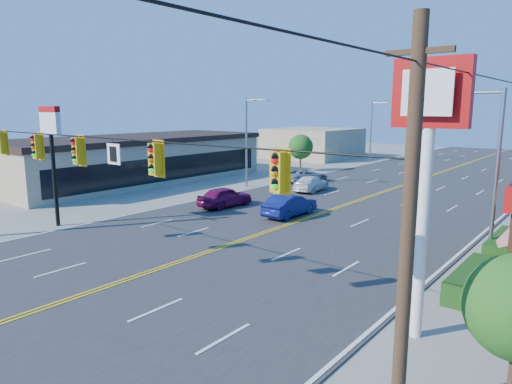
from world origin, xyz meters
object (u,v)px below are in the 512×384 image
Objects in this scene: car_magenta at (225,198)px; car_silver at (306,176)px; car_blue at (290,206)px; car_white at (311,184)px; pizza_hut_sign at (52,141)px; kfc_pylon at (428,144)px; signal_span at (94,167)px.

car_silver is (-1.57, 13.27, -0.11)m from car_magenta.
car_blue is at bearing 138.76° from car_silver.
pizza_hut_sign is at bearing 66.48° from car_white.
car_white is at bearing 148.27° from car_silver.
car_silver is (2.88, 23.53, -4.56)m from pizza_hut_sign.
kfc_pylon reaches higher than car_white.
pizza_hut_sign is 15.22m from car_blue.
kfc_pylon reaches higher than car_blue.
signal_span is 11.60m from pizza_hut_sign.
kfc_pylon is 22.02m from pizza_hut_sign.
car_silver is (-8.00, 27.53, -4.26)m from signal_span.
car_white is (1.41, 9.45, -0.09)m from car_magenta.
kfc_pylon is at bearing 122.35° from car_white.
car_blue is at bearing 94.43° from signal_span.
car_white is 0.99× the size of car_silver.
car_blue is at bearing 138.57° from kfc_pylon.
car_silver is (-2.97, 3.82, -0.02)m from car_white.
kfc_pylon is 1.89× the size of car_silver.
pizza_hut_sign is 1.55× the size of car_blue.
signal_span is at bearing 94.79° from car_blue.
car_silver is at bearing -59.12° from car_white.
pizza_hut_sign is at bearing 71.53° from car_magenta.
signal_span is 11.87m from kfc_pylon.
signal_span is 2.86× the size of kfc_pylon.
pizza_hut_sign is 21.05m from car_white.
car_magenta is at bearing 114.29° from signal_span.
signal_span reaches higher than car_blue.
pizza_hut_sign reaches higher than car_white.
car_silver is (-6.86, 12.71, -0.10)m from car_blue.
car_white is (5.85, 19.71, -4.54)m from pizza_hut_sign.
car_magenta is at bearing 66.59° from pizza_hut_sign.
pizza_hut_sign is (-10.88, 4.00, 0.30)m from signal_span.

